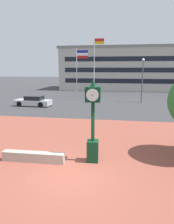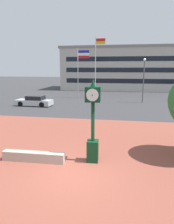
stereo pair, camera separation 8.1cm
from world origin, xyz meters
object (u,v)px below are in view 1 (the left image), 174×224
(car_street_mid, at_px, (33,101))
(flagpole_primary, at_px, (78,68))
(street_lamp_post, at_px, (143,76))
(civic_building, at_px, (125,69))
(street_clock, at_px, (93,121))
(flagpole_secondary, at_px, (95,64))

(car_street_mid, distance_m, flagpole_primary, 9.94)
(car_street_mid, bearing_deg, street_lamp_post, -67.66)
(flagpole_primary, height_order, civic_building, civic_building)
(street_clock, height_order, civic_building, civic_building)
(flagpole_primary, bearing_deg, civic_building, 64.03)
(car_street_mid, distance_m, flagpole_secondary, 11.50)
(street_lamp_post, bearing_deg, flagpole_primary, 160.99)
(car_street_mid, bearing_deg, flagpole_secondary, -37.12)
(flagpole_secondary, bearing_deg, car_street_mid, -129.96)
(street_clock, relative_size, flagpole_primary, 0.55)
(street_clock, distance_m, car_street_mid, 17.32)
(car_street_mid, height_order, civic_building, civic_building)
(car_street_mid, height_order, street_lamp_post, street_lamp_post)
(street_clock, bearing_deg, civic_building, 83.64)
(flagpole_secondary, height_order, street_lamp_post, flagpole_secondary)
(street_clock, distance_m, street_lamp_post, 19.71)
(flagpole_secondary, xyz_separation_m, civic_building, (4.82, 15.20, -0.78))
(civic_building, bearing_deg, car_street_mid, -116.44)
(flagpole_secondary, distance_m, civic_building, 15.97)
(flagpole_primary, bearing_deg, flagpole_secondary, 0.00)
(street_clock, xyz_separation_m, civic_building, (2.09, 37.66, 2.42))
(street_clock, relative_size, car_street_mid, 0.90)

